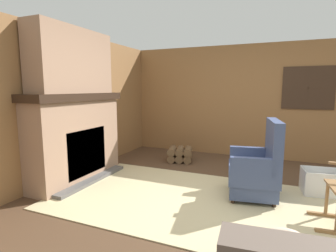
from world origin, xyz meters
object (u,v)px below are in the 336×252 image
at_px(firewood_stack, 180,154).
at_px(storage_case, 84,89).
at_px(laundry_basket, 321,182).
at_px(oil_lamp_vase, 53,88).
at_px(armchair, 257,170).

height_order(firewood_stack, storage_case, storage_case).
bearing_deg(firewood_stack, storage_case, -131.20).
distance_m(laundry_basket, storage_case, 3.82).
distance_m(firewood_stack, oil_lamp_vase, 2.67).
height_order(armchair, firewood_stack, armchair).
relative_size(oil_lamp_vase, storage_case, 0.84).
bearing_deg(armchair, laundry_basket, -160.95).
relative_size(firewood_stack, storage_case, 2.08).
bearing_deg(armchair, firewood_stack, -48.67).
xyz_separation_m(armchair, laundry_basket, (0.82, 0.45, -0.20)).
bearing_deg(storage_case, firewood_stack, 48.80).
bearing_deg(oil_lamp_vase, armchair, 15.29).
bearing_deg(storage_case, oil_lamp_vase, -90.01).
bearing_deg(storage_case, laundry_basket, 8.91).
distance_m(armchair, firewood_stack, 2.00).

